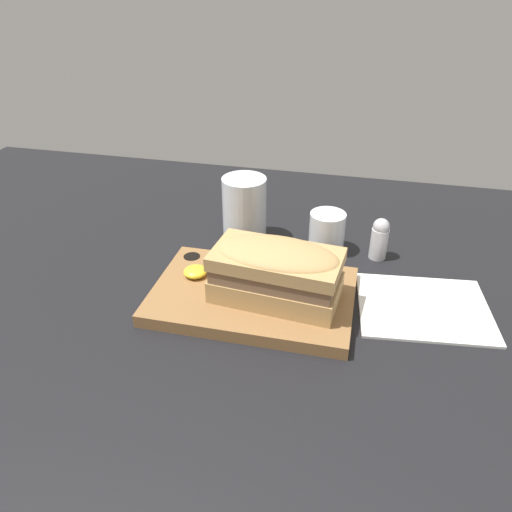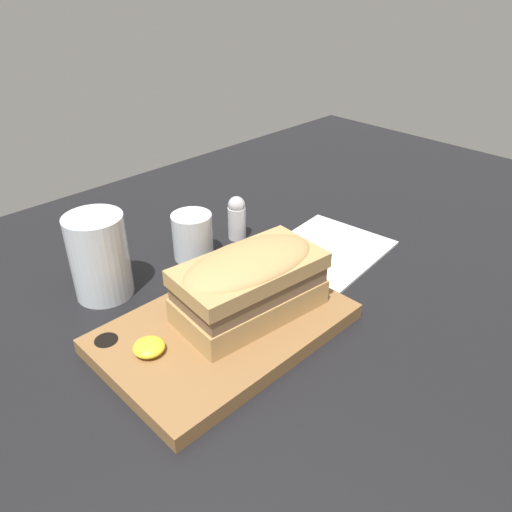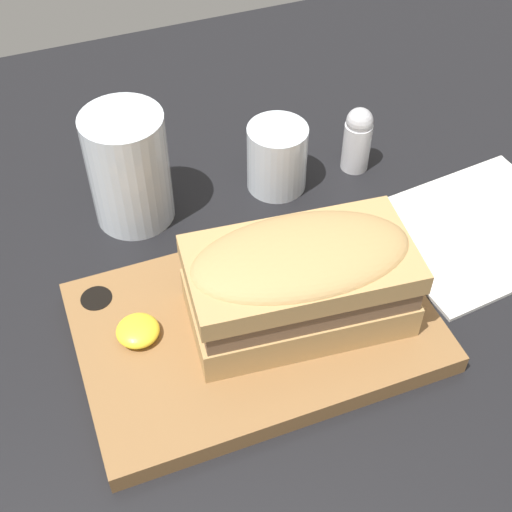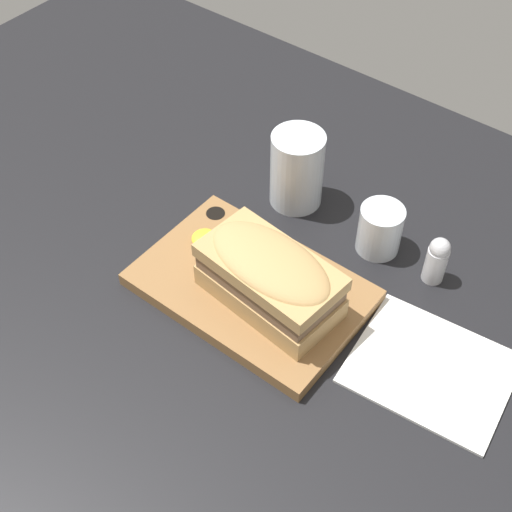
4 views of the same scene
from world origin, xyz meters
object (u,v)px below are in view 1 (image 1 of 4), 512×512
napkin (424,307)px  sandwich (275,269)px  water_glass (244,214)px  salt_shaker (380,238)px  wine_glass (327,234)px  serving_board (253,295)px

napkin → sandwich: bearing=-167.8°
water_glass → salt_shaker: bearing=-2.8°
sandwich → wine_glass: size_ratio=2.63×
water_glass → sandwich: bearing=-63.8°
serving_board → water_glass: (-5.73, 17.86, 4.04)cm
water_glass → salt_shaker: size_ratio=1.60×
serving_board → water_glass: 19.19cm
sandwich → salt_shaker: sandwich is taller
serving_board → wine_glass: wine_glass is taller
water_glass → wine_glass: bearing=-3.3°
sandwich → water_glass: size_ratio=1.60×
sandwich → water_glass: (-9.14, 18.62, -1.48)cm
wine_glass → napkin: 20.71cm
sandwich → napkin: size_ratio=0.92×
sandwich → serving_board: bearing=167.5°
water_glass → serving_board: bearing=-72.2°
serving_board → napkin: (24.47, 3.78, -0.77)cm
serving_board → salt_shaker: salt_shaker is taller
water_glass → napkin: bearing=-25.0°
water_glass → wine_glass: (14.56, -0.85, -1.80)cm
napkin → salt_shaker: 15.10cm
serving_board → wine_glass: 19.30cm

